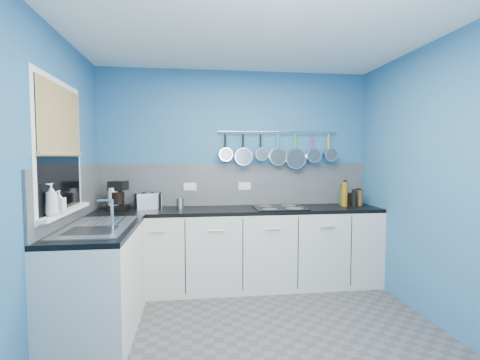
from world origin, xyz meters
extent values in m
cube|color=#47474C|center=(0.00, 0.00, -0.01)|extent=(3.20, 3.00, 0.02)
cube|color=white|center=(0.00, 0.00, 2.51)|extent=(3.20, 3.00, 0.02)
cube|color=#2C6495|center=(0.00, 1.51, 1.25)|extent=(3.20, 0.02, 2.50)
cube|color=#2C6495|center=(0.00, -1.51, 1.25)|extent=(3.20, 0.02, 2.50)
cube|color=#2C6495|center=(-1.61, 0.00, 1.25)|extent=(0.02, 3.00, 2.50)
cube|color=#2C6495|center=(1.61, 0.00, 1.25)|extent=(0.02, 3.00, 2.50)
cube|color=gray|center=(0.00, 1.49, 1.15)|extent=(3.20, 0.02, 0.50)
cube|color=gray|center=(-1.59, 0.60, 1.15)|extent=(0.02, 1.80, 0.50)
cube|color=beige|center=(0.00, 1.20, 0.43)|extent=(3.20, 0.60, 0.86)
cube|color=black|center=(0.00, 1.20, 0.88)|extent=(3.20, 0.60, 0.04)
cube|color=beige|center=(-1.30, 0.30, 0.43)|extent=(0.60, 1.20, 0.86)
cube|color=black|center=(-1.30, 0.30, 0.88)|extent=(0.60, 1.20, 0.04)
cube|color=white|center=(-1.58, 0.30, 1.55)|extent=(0.01, 1.00, 1.10)
cube|color=black|center=(-1.57, 0.30, 1.55)|extent=(0.01, 0.90, 1.00)
cube|color=tan|center=(-1.56, 0.30, 1.77)|extent=(0.01, 0.90, 0.55)
cube|color=white|center=(-1.55, 0.30, 1.04)|extent=(0.10, 0.98, 0.03)
cube|color=silver|center=(-1.30, 0.30, 0.90)|extent=(0.50, 0.95, 0.01)
cube|color=white|center=(-0.55, 1.48, 1.13)|extent=(0.15, 0.01, 0.09)
cube|color=white|center=(0.10, 1.48, 1.13)|extent=(0.15, 0.01, 0.09)
cylinder|color=silver|center=(0.50, 1.45, 1.78)|extent=(1.45, 0.02, 0.02)
imported|color=white|center=(-1.53, -0.02, 1.17)|extent=(0.12, 0.12, 0.24)
imported|color=white|center=(-1.53, 0.12, 1.14)|extent=(0.08, 0.08, 0.17)
cylinder|color=white|center=(-1.37, 1.22, 1.02)|extent=(0.14, 0.14, 0.25)
cube|color=silver|center=(-1.01, 1.32, 0.99)|extent=(0.30, 0.23, 0.17)
cylinder|color=silver|center=(-0.66, 1.29, 0.96)|extent=(0.09, 0.09, 0.12)
cube|color=black|center=(0.45, 1.15, 0.91)|extent=(0.57, 0.50, 0.01)
cylinder|color=brown|center=(1.46, 1.32, 0.99)|extent=(0.05, 0.05, 0.18)
cylinder|color=black|center=(1.37, 1.33, 0.96)|extent=(0.06, 0.06, 0.13)
cylinder|color=#265919|center=(1.26, 1.31, 1.02)|extent=(0.05, 0.05, 0.23)
cylinder|color=brown|center=(1.45, 1.23, 0.99)|extent=(0.06, 0.06, 0.19)
cylinder|color=black|center=(1.37, 1.21, 0.99)|extent=(0.06, 0.06, 0.18)
cylinder|color=#8C5914|center=(1.25, 1.21, 1.04)|extent=(0.07, 0.07, 0.29)
camera|label=1|loc=(-0.50, -2.72, 1.48)|focal=26.47mm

